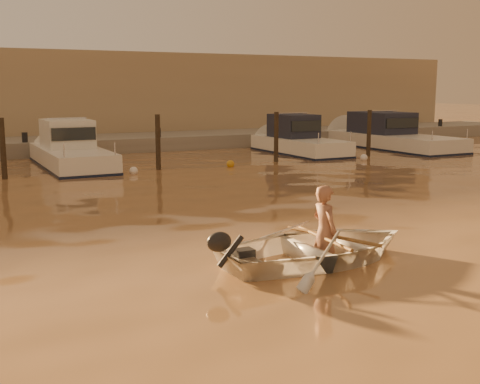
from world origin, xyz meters
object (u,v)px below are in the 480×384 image
moored_boat_4 (300,140)px  waterfront_building (81,98)px  person (325,232)px  moored_boat_2 (71,150)px  moored_boat_5 (392,135)px  dinghy (320,247)px

moored_boat_4 → waterfront_building: size_ratio=0.14×
person → moored_boat_2: size_ratio=0.23×
person → moored_boat_4: (8.97, 14.76, 0.11)m
person → moored_boat_2: moored_boat_2 is taller
moored_boat_4 → moored_boat_5: (5.38, 0.00, 0.00)m
person → moored_boat_4: 17.28m
moored_boat_5 → dinghy: bearing=-134.4°
dinghy → moored_boat_5: moored_boat_5 is taller
waterfront_building → dinghy: bearing=-93.8°
moored_boat_4 → person: bearing=-121.3°
dinghy → moored_boat_4: moored_boat_4 is taller
person → waterfront_building: 25.88m
person → moored_boat_5: size_ratio=0.19×
dinghy → moored_boat_2: bearing=3.2°
dinghy → moored_boat_4: bearing=-32.8°
moored_boat_2 → moored_boat_5: bearing=0.0°
moored_boat_4 → waterfront_building: waterfront_building is taller
person → dinghy: bearing=90.0°
moored_boat_2 → waterfront_building: bearing=75.3°
dinghy → person: bearing=-90.0°
person → moored_boat_5: 20.59m
moored_boat_5 → waterfront_building: bearing=139.1°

